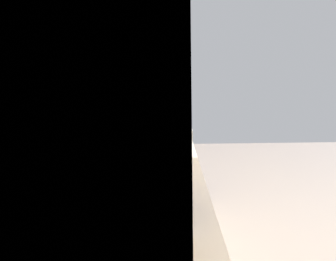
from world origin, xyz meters
name	(u,v)px	position (x,y,z in m)	size (l,w,h in m)	color
wall_back	(98,120)	(0.00, 1.53, 1.33)	(3.93, 0.12, 2.66)	#EDD881
upper_cabinets	(123,35)	(-0.40, 1.31, 1.81)	(2.38, 0.31, 0.58)	beige
oven_range	(161,157)	(1.45, 1.15, 0.46)	(0.68, 0.65, 1.07)	#B7BABF
microwave	(155,187)	(-0.26, 1.19, 1.02)	(0.50, 0.35, 0.27)	white
bowl	(164,167)	(0.19, 1.14, 0.93)	(0.16, 0.16, 0.07)	silver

